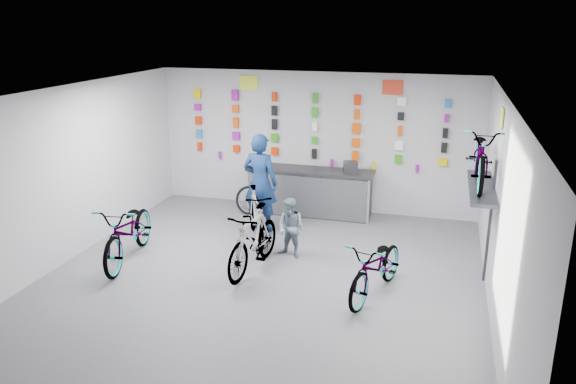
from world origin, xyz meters
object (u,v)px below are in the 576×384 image
(bike_left, at_px, (129,231))
(bike_service, at_px, (256,215))
(clerk, at_px, (260,183))
(customer, at_px, (291,228))
(bike_center, at_px, (253,240))
(bike_right, at_px, (377,267))
(counter, at_px, (310,192))

(bike_left, relative_size, bike_service, 1.22)
(clerk, bearing_deg, customer, 137.00)
(bike_center, height_order, bike_right, bike_center)
(bike_left, height_order, customer, bike_left)
(customer, bearing_deg, bike_center, -106.14)
(bike_center, height_order, customer, bike_center)
(bike_service, relative_size, customer, 1.57)
(bike_service, bearing_deg, counter, 43.24)
(bike_service, distance_m, customer, 1.00)
(customer, bearing_deg, bike_left, -144.15)
(bike_center, distance_m, bike_right, 2.12)
(bike_right, bearing_deg, customer, 163.41)
(bike_center, xyz_separation_m, bike_right, (2.09, -0.35, -0.08))
(bike_service, relative_size, clerk, 0.86)
(clerk, distance_m, customer, 1.53)
(bike_right, relative_size, customer, 1.65)
(bike_right, bearing_deg, counter, 135.22)
(bike_left, bearing_deg, bike_service, 28.76)
(counter, distance_m, bike_left, 4.04)
(counter, xyz_separation_m, bike_center, (-0.24, -3.00, 0.06))
(bike_right, bearing_deg, bike_left, -165.52)
(counter, height_order, bike_service, bike_service)
(bike_center, distance_m, customer, 0.84)
(bike_left, xyz_separation_m, bike_service, (1.82, 1.47, -0.04))
(bike_left, height_order, clerk, clerk)
(counter, relative_size, clerk, 1.38)
(bike_center, distance_m, clerk, 1.94)
(bike_center, bearing_deg, clerk, 111.62)
(counter, bearing_deg, bike_right, -61.09)
(bike_right, relative_size, clerk, 0.91)
(counter, distance_m, bike_right, 3.83)
(counter, xyz_separation_m, customer, (0.22, -2.30, 0.05))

